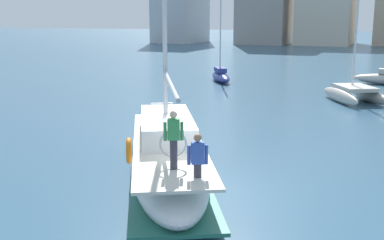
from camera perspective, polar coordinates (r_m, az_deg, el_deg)
ground_plane at (r=15.22m, az=-0.18°, el=-8.71°), size 400.00×400.00×0.00m
main_sailboat at (r=15.74m, az=-2.90°, el=-4.51°), size 6.76×9.56×13.51m
moored_sloop_far at (r=41.51m, az=3.44°, el=5.37°), size 3.55×4.82×8.34m
moored_cutter_right at (r=33.01m, az=18.82°, el=3.07°), size 4.80×5.84×7.07m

